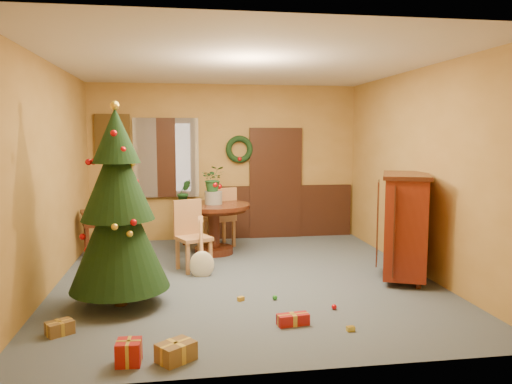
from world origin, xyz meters
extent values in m
plane|color=#3D4859|center=(0.00, 0.00, 0.00)|extent=(5.50, 5.50, 0.00)
plane|color=silver|center=(0.00, 0.00, 2.90)|extent=(5.50, 5.50, 0.00)
plane|color=olive|center=(0.00, 2.75, 1.45)|extent=(5.00, 0.00, 5.00)
plane|color=olive|center=(0.00, -2.75, 1.45)|extent=(5.00, 0.00, 5.00)
plane|color=olive|center=(-2.50, 0.00, 1.45)|extent=(0.00, 5.50, 5.50)
plane|color=olive|center=(2.50, 0.00, 1.45)|extent=(0.00, 5.50, 5.50)
cube|color=black|center=(1.05, 2.71, 0.50)|extent=(2.80, 0.06, 1.00)
cube|color=black|center=(0.95, 2.70, 1.05)|extent=(1.00, 0.08, 2.10)
cube|color=white|center=(0.95, 2.73, 1.00)|extent=(0.80, 0.03, 1.90)
cube|color=black|center=(-1.10, 2.70, 1.55)|extent=(1.05, 0.08, 1.45)
cube|color=white|center=(-1.10, 2.73, 1.55)|extent=(0.88, 0.03, 1.25)
cube|color=white|center=(-1.48, 2.65, 1.55)|extent=(0.42, 0.02, 1.45)
cube|color=white|center=(-0.72, 2.65, 1.55)|extent=(0.42, 0.02, 1.45)
torus|color=black|center=(0.25, 2.67, 1.70)|extent=(0.51, 0.11, 0.51)
cube|color=#4C3819|center=(-2.05, 2.71, 1.95)|extent=(0.62, 0.05, 0.78)
cube|color=gray|center=(-2.05, 2.74, 1.95)|extent=(0.48, 0.02, 0.62)
cylinder|color=black|center=(-0.32, 1.54, 0.80)|extent=(1.21, 1.21, 0.06)
cylinder|color=black|center=(-0.32, 1.54, 0.73)|extent=(1.08, 1.08, 0.04)
cylinder|color=black|center=(-0.32, 1.54, 0.41)|extent=(0.19, 0.19, 0.67)
cylinder|color=black|center=(-0.32, 1.54, 0.05)|extent=(0.65, 0.65, 0.11)
cylinder|color=slate|center=(-0.32, 1.54, 0.94)|extent=(0.29, 0.29, 0.21)
imported|color=#1E4C23|center=(-0.32, 1.54, 1.25)|extent=(0.38, 0.33, 0.42)
cube|color=#9F6D3F|center=(-0.68, 0.55, 0.47)|extent=(0.58, 0.58, 0.05)
cube|color=#9F6D3F|center=(-0.76, 0.73, 0.76)|extent=(0.42, 0.21, 0.52)
cube|color=#9F6D3F|center=(-0.59, 0.79, 0.23)|extent=(0.06, 0.06, 0.45)
cube|color=#9F6D3F|center=(-0.91, 0.64, 0.23)|extent=(0.06, 0.06, 0.45)
cube|color=#9F6D3F|center=(-0.44, 0.46, 0.23)|extent=(0.06, 0.06, 0.45)
cube|color=#9F6D3F|center=(-0.77, 0.32, 0.23)|extent=(0.06, 0.06, 0.45)
cube|color=#9F6D3F|center=(-0.18, 2.10, 0.49)|extent=(0.60, 0.60, 0.05)
cube|color=#9F6D3F|center=(-0.10, 1.91, 0.78)|extent=(0.44, 0.22, 0.54)
cube|color=#9F6D3F|center=(-0.28, 1.86, 0.23)|extent=(0.06, 0.06, 0.47)
cube|color=#9F6D3F|center=(0.06, 2.00, 0.23)|extent=(0.06, 0.06, 0.47)
cube|color=#9F6D3F|center=(-0.42, 2.20, 0.23)|extent=(0.06, 0.06, 0.47)
cube|color=#9F6D3F|center=(-0.08, 2.34, 0.23)|extent=(0.06, 0.06, 0.47)
cylinder|color=black|center=(-0.79, 2.27, 0.35)|extent=(0.09, 0.09, 0.70)
cylinder|color=black|center=(-0.79, 2.27, 0.71)|extent=(0.28, 0.28, 0.03)
imported|color=#19471E|center=(-0.79, 2.27, 0.95)|extent=(0.29, 0.26, 0.45)
cylinder|color=#382111|center=(-1.57, -0.84, 0.12)|extent=(0.14, 0.14, 0.25)
cone|color=black|center=(-1.57, -0.84, 0.88)|extent=(1.14, 1.14, 1.34)
cone|color=black|center=(-1.57, -0.84, 1.50)|extent=(0.83, 0.83, 0.98)
cone|color=black|center=(-1.57, -0.84, 1.96)|extent=(0.54, 0.54, 0.62)
sphere|color=yellow|center=(-1.57, -0.84, 2.29)|extent=(0.10, 0.10, 0.10)
cube|color=black|center=(-2.00, 1.60, 0.74)|extent=(0.95, 0.64, 0.05)
cube|color=black|center=(-2.00, 1.60, 0.61)|extent=(0.89, 0.59, 0.18)
cube|color=black|center=(-2.36, 1.60, 0.36)|extent=(0.13, 0.31, 0.71)
cube|color=black|center=(-1.63, 1.60, 0.36)|extent=(0.13, 0.31, 0.71)
cube|color=#631A0B|center=(2.15, -0.33, 0.75)|extent=(0.92, 1.19, 1.32)
cube|color=black|center=(2.15, -0.33, 1.42)|extent=(1.00, 1.27, 0.05)
cylinder|color=black|center=(2.15, -0.78, 0.05)|extent=(0.07, 0.07, 0.10)
cylinder|color=black|center=(2.15, 0.12, 0.05)|extent=(0.07, 0.07, 0.10)
cube|color=brown|center=(-0.92, -2.40, 0.08)|extent=(0.38, 0.37, 0.16)
cube|color=gold|center=(-0.92, -2.40, 0.08)|extent=(0.27, 0.21, 0.17)
cube|color=gold|center=(-0.92, -2.40, 0.08)|extent=(0.17, 0.21, 0.17)
cube|color=maroon|center=(-1.33, -2.40, 0.10)|extent=(0.22, 0.22, 0.21)
cube|color=gold|center=(-1.33, -2.40, 0.10)|extent=(0.21, 0.04, 0.21)
cube|color=gold|center=(-1.33, -2.40, 0.10)|extent=(0.04, 0.21, 0.21)
cube|color=brown|center=(-2.07, -1.64, 0.07)|extent=(0.30, 0.28, 0.13)
cube|color=gold|center=(-2.07, -1.64, 0.07)|extent=(0.22, 0.16, 0.14)
cube|color=gold|center=(-2.07, -1.64, 0.07)|extent=(0.12, 0.16, 0.14)
cube|color=maroon|center=(0.27, -1.74, 0.06)|extent=(0.34, 0.18, 0.12)
cube|color=gold|center=(0.27, -1.74, 0.06)|extent=(0.33, 0.06, 0.12)
cube|color=gold|center=(0.27, -1.74, 0.06)|extent=(0.06, 0.14, 0.12)
cube|color=#2559A2|center=(0.26, -1.58, 0.03)|extent=(0.09, 0.08, 0.05)
sphere|color=#237C21|center=(0.24, -0.94, 0.03)|extent=(0.06, 0.06, 0.06)
cube|color=gold|center=(-0.17, -0.91, 0.03)|extent=(0.09, 0.09, 0.05)
sphere|color=red|center=(0.84, -1.37, 0.03)|extent=(0.06, 0.06, 0.06)
cube|color=yellow|center=(0.81, -2.00, 0.03)|extent=(0.09, 0.06, 0.05)
camera|label=1|loc=(-0.87, -6.62, 1.96)|focal=35.00mm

